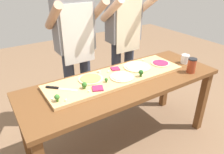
{
  "coord_description": "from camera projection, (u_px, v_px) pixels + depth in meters",
  "views": [
    {
      "loc": [
        -1.03,
        -1.41,
        1.68
      ],
      "look_at": [
        -0.1,
        0.05,
        0.8
      ],
      "focal_mm": 34.11,
      "sensor_mm": 36.0,
      "label": 1
    }
  ],
  "objects": [
    {
      "name": "broccoli_floret_back_mid",
      "position": [
        57.0,
        97.0,
        1.59
      ],
      "size": [
        0.04,
        0.04,
        0.06
      ],
      "color": "#3F7220",
      "rests_on": "cutting_board"
    },
    {
      "name": "chefs_knife",
      "position": [
        57.0,
        88.0,
        1.77
      ],
      "size": [
        0.21,
        0.2,
        0.02
      ],
      "color": "#B7BABF",
      "rests_on": "cutting_board"
    },
    {
      "name": "pizza_whole_pesto_green",
      "position": [
        91.0,
        79.0,
        1.92
      ],
      "size": [
        0.23,
        0.23,
        0.02
      ],
      "color": "beige",
      "rests_on": "cutting_board"
    },
    {
      "name": "cheese_crumble_e",
      "position": [
        89.0,
        91.0,
        1.72
      ],
      "size": [
        0.02,
        0.02,
        0.01
      ],
      "primitive_type": "cube",
      "rotation": [
        0.0,
        0.0,
        0.98
      ],
      "color": "white",
      "rests_on": "cutting_board"
    },
    {
      "name": "broccoli_floret_center_right",
      "position": [
        106.0,
        80.0,
        1.86
      ],
      "size": [
        0.03,
        0.03,
        0.04
      ],
      "color": "#366618",
      "rests_on": "cutting_board"
    },
    {
      "name": "pizza_whole_beet_magenta",
      "position": [
        160.0,
        63.0,
        2.23
      ],
      "size": [
        0.19,
        0.19,
        0.02
      ],
      "color": "beige",
      "rests_on": "cutting_board"
    },
    {
      "name": "pizza_whole_cheese_artichoke",
      "position": [
        122.0,
        77.0,
        1.96
      ],
      "size": [
        0.22,
        0.22,
        0.02
      ],
      "color": "beige",
      "rests_on": "cutting_board"
    },
    {
      "name": "broccoli_floret_back_right",
      "position": [
        141.0,
        73.0,
        1.95
      ],
      "size": [
        0.05,
        0.05,
        0.07
      ],
      "color": "#2C5915",
      "rests_on": "cutting_board"
    },
    {
      "name": "cheese_crumble_b",
      "position": [
        143.0,
        60.0,
        2.31
      ],
      "size": [
        0.02,
        0.02,
        0.02
      ],
      "primitive_type": "cube",
      "rotation": [
        0.0,
        0.0,
        0.91
      ],
      "color": "white",
      "rests_on": "cutting_board"
    },
    {
      "name": "ground_plane",
      "position": [
        122.0,
        142.0,
        2.32
      ],
      "size": [
        8.0,
        8.0,
        0.0
      ],
      "primitive_type": "plane",
      "color": "brown"
    },
    {
      "name": "cheese_crumble_f",
      "position": [
        99.0,
        72.0,
        2.05
      ],
      "size": [
        0.03,
        0.03,
        0.02
      ],
      "primitive_type": "cube",
      "rotation": [
        0.0,
        0.0,
        0.81
      ],
      "color": "white",
      "rests_on": "cutting_board"
    },
    {
      "name": "pizza_slice_center",
      "position": [
        115.0,
        69.0,
        2.11
      ],
      "size": [
        0.1,
        0.1,
        0.01
      ],
      "primitive_type": "cube",
      "rotation": [
        0.0,
        0.0,
        -0.29
      ],
      "color": "#9E234C",
      "rests_on": "cutting_board"
    },
    {
      "name": "broccoli_floret_back_left",
      "position": [
        84.0,
        85.0,
        1.76
      ],
      "size": [
        0.04,
        0.04,
        0.06
      ],
      "color": "#366618",
      "rests_on": "cutting_board"
    },
    {
      "name": "pizza_whole_white_garlic",
      "position": [
        137.0,
        66.0,
        2.16
      ],
      "size": [
        0.28,
        0.28,
        0.02
      ],
      "color": "beige",
      "rests_on": "cutting_board"
    },
    {
      "name": "cook_right",
      "position": [
        124.0,
        33.0,
        2.55
      ],
      "size": [
        0.54,
        0.39,
        1.67
      ],
      "color": "#333847",
      "rests_on": "ground"
    },
    {
      "name": "sauce_jar",
      "position": [
        192.0,
        65.0,
        2.08
      ],
      "size": [
        0.08,
        0.08,
        0.15
      ],
      "color": "#99381E",
      "rests_on": "prep_table"
    },
    {
      "name": "pizza_slice_near_right",
      "position": [
        98.0,
        88.0,
        1.77
      ],
      "size": [
        0.12,
        0.12,
        0.01
      ],
      "primitive_type": "cube",
      "rotation": [
        0.0,
        0.0,
        -0.38
      ],
      "color": "#9E234C",
      "rests_on": "cutting_board"
    },
    {
      "name": "flour_cup",
      "position": [
        185.0,
        59.0,
        2.31
      ],
      "size": [
        0.09,
        0.09,
        0.09
      ],
      "color": "white",
      "rests_on": "prep_table"
    },
    {
      "name": "cheese_crumble_c",
      "position": [
        109.0,
        72.0,
        2.05
      ],
      "size": [
        0.02,
        0.02,
        0.02
      ],
      "primitive_type": "cube",
      "rotation": [
        0.0,
        0.0,
        1.29
      ],
      "color": "silver",
      "rests_on": "cutting_board"
    },
    {
      "name": "prep_table",
      "position": [
        123.0,
        90.0,
        2.02
      ],
      "size": [
        1.9,
        0.68,
        0.76
      ],
      "color": "brown",
      "rests_on": "ground"
    },
    {
      "name": "cook_left",
      "position": [
        75.0,
        41.0,
        2.24
      ],
      "size": [
        0.54,
        0.39,
        1.67
      ],
      "color": "#333847",
      "rests_on": "ground"
    },
    {
      "name": "cutting_board",
      "position": [
        117.0,
        77.0,
        2.0
      ],
      "size": [
        1.35,
        0.4,
        0.03
      ],
      "primitive_type": "cube",
      "color": "tan",
      "rests_on": "prep_table"
    },
    {
      "name": "cheese_crumble_d",
      "position": [
        52.0,
        99.0,
        1.62
      ],
      "size": [
        0.02,
        0.02,
        0.01
      ],
      "primitive_type": "cube",
      "rotation": [
        0.0,
        0.0,
        1.11
      ],
      "color": "silver",
      "rests_on": "cutting_board"
    },
    {
      "name": "cheese_crumble_a",
      "position": [
        66.0,
        100.0,
        1.61
      ],
      "size": [
        0.02,
        0.02,
        0.01
      ],
      "primitive_type": "cube",
      "rotation": [
        0.0,
        0.0,
        1.56
      ],
      "color": "silver",
      "rests_on": "cutting_board"
    }
  ]
}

